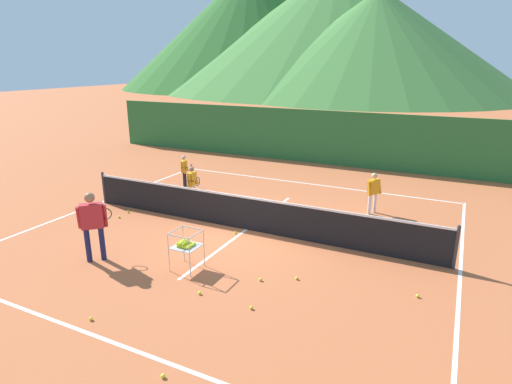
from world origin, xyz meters
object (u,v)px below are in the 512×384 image
student_1 (192,181)px  tennis_ball_5 (119,217)px  tennis_ball_10 (251,308)px  tennis_net (246,213)px  instructor (93,220)px  tennis_ball_7 (163,376)px  tennis_ball_4 (200,293)px  tennis_ball_8 (128,212)px  tennis_ball_2 (235,233)px  tennis_ball_0 (297,278)px  tennis_ball_1 (260,279)px  tennis_ball_6 (418,296)px  ball_cart (186,244)px  student_2 (373,189)px  student_0 (185,168)px  tennis_ball_9 (91,319)px

student_1 → tennis_ball_5: bearing=-117.9°
student_1 → tennis_ball_10: (4.59, -4.80, -0.70)m
tennis_net → instructor: size_ratio=6.36×
tennis_ball_7 → tennis_ball_10: 2.22m
tennis_ball_4 → tennis_ball_10: 1.17m
tennis_ball_8 → tennis_ball_10: same height
tennis_ball_2 → instructor: bearing=-127.4°
tennis_ball_0 → tennis_ball_2: size_ratio=1.00×
tennis_ball_1 → tennis_ball_6: 3.19m
ball_cart → tennis_ball_8: 4.43m
student_1 → student_2: bearing=15.8°
tennis_ball_0 → tennis_ball_10: (-0.36, -1.45, 0.00)m
student_0 → tennis_ball_4: bearing=-52.6°
tennis_ball_0 → tennis_ball_10: bearing=-104.1°
student_0 → tennis_ball_0: 7.84m
student_2 → student_0: bearing=-178.2°
instructor → tennis_ball_8: (-1.64, 2.83, -0.97)m
instructor → tennis_ball_10: bearing=-3.2°
student_1 → tennis_ball_4: bearing=-54.5°
student_1 → tennis_ball_5: 2.59m
tennis_ball_0 → tennis_ball_9: (-2.81, -3.06, 0.00)m
tennis_ball_5 → tennis_ball_1: bearing=-15.8°
instructor → tennis_ball_4: 3.19m
student_0 → tennis_ball_2: (3.83, -3.08, -0.69)m
instructor → tennis_ball_10: instructor is taller
tennis_ball_7 → tennis_ball_8: same height
student_0 → student_1: student_1 is taller
tennis_ball_0 → tennis_ball_4: 2.11m
tennis_net → tennis_ball_0: 3.08m
student_1 → tennis_ball_0: size_ratio=17.95×
student_1 → tennis_ball_0: bearing=-34.1°
student_0 → tennis_ball_7: bearing=-56.6°
ball_cart → tennis_ball_6: 4.97m
student_1 → ball_cart: student_1 is taller
tennis_ball_0 → tennis_ball_7: bearing=-101.2°
tennis_net → tennis_ball_2: 0.63m
tennis_net → student_2: student_2 is taller
student_2 → tennis_ball_6: student_2 is taller
student_0 → tennis_ball_1: student_0 is taller
tennis_ball_0 → tennis_ball_7: 3.71m
student_2 → tennis_ball_7: bearing=-98.7°
ball_cart → tennis_ball_7: size_ratio=13.22×
tennis_ball_9 → tennis_net: bearing=84.0°
student_0 → student_2: student_2 is taller
student_0 → tennis_ball_10: size_ratio=17.72×
tennis_ball_10 → student_1: bearing=133.7°
tennis_ball_2 → tennis_ball_8: same height
student_2 → tennis_ball_2: 4.51m
ball_cart → tennis_ball_9: (-0.39, -2.43, -0.56)m
ball_cart → tennis_ball_5: ball_cart is taller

